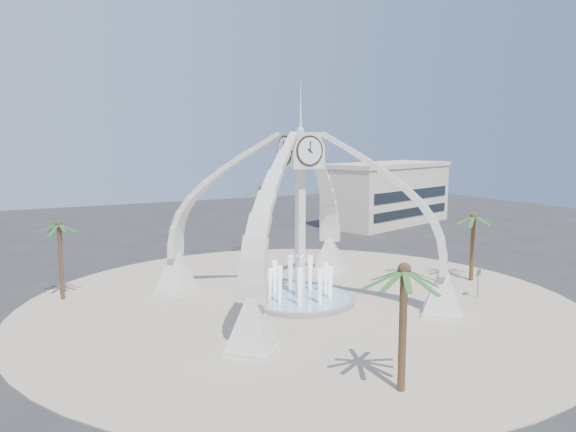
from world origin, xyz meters
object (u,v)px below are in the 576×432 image
clock_tower (300,215)px  palm_north (262,190)px  palm_east (474,217)px  fountain (300,299)px  palm_south (404,271)px  street_sign (478,276)px  palm_west (59,225)px

clock_tower → palm_north: (4.95, 16.66, 0.24)m
clock_tower → palm_east: 15.92m
fountain → palm_south: palm_south is taller
clock_tower → street_sign: 14.15m
palm_south → palm_east: bearing=36.0°
clock_tower → palm_south: size_ratio=2.70×
fountain → palm_west: size_ratio=1.27×
fountain → palm_east: 16.70m
clock_tower → fountain: clock_tower is taller
palm_north → street_sign: (7.23, -22.06, -5.01)m
fountain → palm_north: bearing=73.4°
fountain → palm_east: size_ratio=1.28×
street_sign → palm_east: bearing=28.8°
clock_tower → palm_north: size_ratio=2.34×
palm_east → palm_west: size_ratio=0.99×
palm_west → street_sign: (27.32, -14.44, -3.87)m
fountain → street_sign: fountain is taller
street_sign → fountain: bearing=136.4°
fountain → palm_west: palm_west is taller
palm_north → palm_west: bearing=-159.2°
fountain → palm_south: 16.20m
palm_east → palm_north: (-10.88, 17.94, 1.30)m
palm_east → palm_south: size_ratio=0.94×
palm_east → palm_north: size_ratio=0.82×
clock_tower → palm_north: 17.38m
fountain → palm_south: bearing=-101.3°
clock_tower → palm_west: 17.65m
palm_west → palm_north: bearing=20.8°
clock_tower → street_sign: (12.18, -5.40, -4.77)m
street_sign → palm_north: bearing=88.5°
clock_tower → palm_south: clock_tower is taller
clock_tower → palm_east: (15.83, -1.28, -1.05)m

